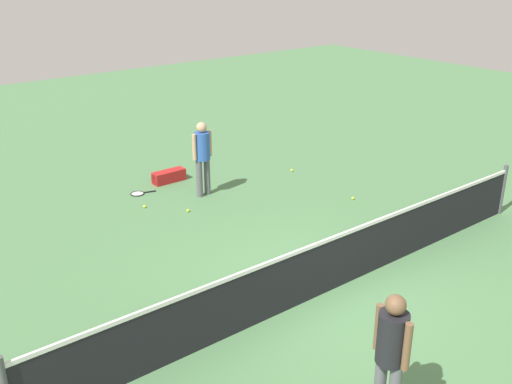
% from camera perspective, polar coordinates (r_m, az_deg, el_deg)
% --- Properties ---
extents(ground_plane, '(40.00, 40.00, 0.00)m').
position_cam_1_polar(ground_plane, '(9.76, 7.05, -9.45)').
color(ground_plane, '#4C7A4C').
extents(court_net, '(10.09, 0.09, 1.07)m').
position_cam_1_polar(court_net, '(9.51, 7.19, -6.87)').
color(court_net, '#4C4C51').
rests_on(court_net, ground_plane).
extents(player_near_side, '(0.53, 0.37, 1.70)m').
position_cam_1_polar(player_near_side, '(13.05, -5.20, 3.81)').
color(player_near_side, '#595960').
rests_on(player_near_side, ground_plane).
extents(player_far_side, '(0.37, 0.53, 1.70)m').
position_cam_1_polar(player_far_side, '(6.91, 12.93, -14.62)').
color(player_far_side, '#595960').
rests_on(player_far_side, ground_plane).
extents(tennis_racket_near_player, '(0.61, 0.39, 0.03)m').
position_cam_1_polar(tennis_racket_near_player, '(13.66, -11.28, -0.14)').
color(tennis_racket_near_player, black).
rests_on(tennis_racket_near_player, ground_plane).
extents(tennis_ball_near_player, '(0.07, 0.07, 0.07)m').
position_cam_1_polar(tennis_ball_near_player, '(13.26, 9.35, -0.60)').
color(tennis_ball_near_player, '#C6E033').
rests_on(tennis_ball_near_player, ground_plane).
extents(tennis_ball_by_net, '(0.07, 0.07, 0.07)m').
position_cam_1_polar(tennis_ball_by_net, '(8.46, -13.17, -15.17)').
color(tennis_ball_by_net, '#C6E033').
rests_on(tennis_ball_by_net, ground_plane).
extents(tennis_ball_midcourt, '(0.07, 0.07, 0.07)m').
position_cam_1_polar(tennis_ball_midcourt, '(12.88, -10.73, -1.39)').
color(tennis_ball_midcourt, '#C6E033').
rests_on(tennis_ball_midcourt, ground_plane).
extents(tennis_ball_baseline, '(0.07, 0.07, 0.07)m').
position_cam_1_polar(tennis_ball_baseline, '(14.80, 3.48, 2.11)').
color(tennis_ball_baseline, '#C6E033').
rests_on(tennis_ball_baseline, ground_plane).
extents(tennis_ball_stray_left, '(0.07, 0.07, 0.07)m').
position_cam_1_polar(tennis_ball_stray_left, '(12.54, -6.60, -1.80)').
color(tennis_ball_stray_left, '#C6E033').
rests_on(tennis_ball_stray_left, ground_plane).
extents(equipment_bag, '(0.80, 0.29, 0.28)m').
position_cam_1_polar(equipment_bag, '(14.21, -8.54, 1.49)').
color(equipment_bag, '#B21E1E').
rests_on(equipment_bag, ground_plane).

